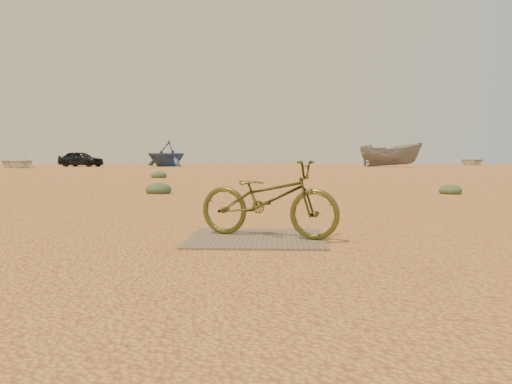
{
  "coord_description": "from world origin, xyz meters",
  "views": [
    {
      "loc": [
        0.16,
        -4.98,
        0.87
      ],
      "look_at": [
        -0.07,
        0.23,
        0.5
      ],
      "focal_mm": 35.0,
      "sensor_mm": 36.0,
      "label": 1
    }
  ],
  "objects_px": {
    "boat_mid_right": "(390,155)",
    "car": "(81,159)",
    "bicycle": "(268,199)",
    "boat_near_left": "(17,162)",
    "boat_far_left": "(167,153)",
    "boat_far_right": "(472,161)",
    "plywood_board": "(256,238)"
  },
  "relations": [
    {
      "from": "boat_near_left",
      "to": "boat_mid_right",
      "type": "xyz_separation_m",
      "value": [
        31.47,
        4.94,
        0.58
      ]
    },
    {
      "from": "plywood_board",
      "to": "boat_mid_right",
      "type": "height_order",
      "value": "boat_mid_right"
    },
    {
      "from": "boat_far_left",
      "to": "boat_far_right",
      "type": "relative_size",
      "value": 0.96
    },
    {
      "from": "car",
      "to": "boat_far_left",
      "type": "distance_m",
      "value": 7.82
    },
    {
      "from": "bicycle",
      "to": "boat_near_left",
      "type": "bearing_deg",
      "value": 51.07
    },
    {
      "from": "bicycle",
      "to": "boat_mid_right",
      "type": "distance_m",
      "value": 41.1
    },
    {
      "from": "boat_near_left",
      "to": "boat_far_right",
      "type": "relative_size",
      "value": 0.96
    },
    {
      "from": "boat_mid_right",
      "to": "boat_near_left",
      "type": "bearing_deg",
      "value": 122.77
    },
    {
      "from": "plywood_board",
      "to": "boat_far_left",
      "type": "height_order",
      "value": "boat_far_left"
    },
    {
      "from": "boat_mid_right",
      "to": "boat_far_right",
      "type": "bearing_deg",
      "value": -22.44
    },
    {
      "from": "plywood_board",
      "to": "boat_near_left",
      "type": "distance_m",
      "value": 40.87
    },
    {
      "from": "plywood_board",
      "to": "bicycle",
      "type": "relative_size",
      "value": 0.92
    },
    {
      "from": "boat_near_left",
      "to": "boat_far_left",
      "type": "xyz_separation_m",
      "value": [
        11.06,
        6.11,
        0.74
      ]
    },
    {
      "from": "car",
      "to": "boat_far_left",
      "type": "height_order",
      "value": "boat_far_left"
    },
    {
      "from": "bicycle",
      "to": "boat_near_left",
      "type": "distance_m",
      "value": 40.9
    },
    {
      "from": "car",
      "to": "boat_mid_right",
      "type": "height_order",
      "value": "boat_mid_right"
    },
    {
      "from": "bicycle",
      "to": "boat_far_left",
      "type": "xyz_separation_m",
      "value": [
        -10.28,
        41.0,
        0.79
      ]
    },
    {
      "from": "boat_mid_right",
      "to": "car",
      "type": "bearing_deg",
      "value": 113.78
    },
    {
      "from": "boat_far_left",
      "to": "car",
      "type": "bearing_deg",
      "value": -138.99
    },
    {
      "from": "boat_near_left",
      "to": "boat_far_right",
      "type": "bearing_deg",
      "value": -23.22
    },
    {
      "from": "bicycle",
      "to": "boat_far_right",
      "type": "bearing_deg",
      "value": -3.3
    },
    {
      "from": "plywood_board",
      "to": "car",
      "type": "relative_size",
      "value": 0.34
    },
    {
      "from": "bicycle",
      "to": "boat_mid_right",
      "type": "xyz_separation_m",
      "value": [
        10.13,
        39.83,
        0.63
      ]
    },
    {
      "from": "boat_mid_right",
      "to": "boat_far_left",
      "type": "bearing_deg",
      "value": 110.55
    },
    {
      "from": "boat_near_left",
      "to": "boat_mid_right",
      "type": "height_order",
      "value": "boat_mid_right"
    },
    {
      "from": "boat_near_left",
      "to": "boat_far_right",
      "type": "distance_m",
      "value": 45.55
    },
    {
      "from": "plywood_board",
      "to": "car",
      "type": "xyz_separation_m",
      "value": [
        -17.87,
        39.9,
        0.7
      ]
    },
    {
      "from": "boat_far_right",
      "to": "boat_near_left",
      "type": "bearing_deg",
      "value": -144.76
    },
    {
      "from": "car",
      "to": "boat_far_right",
      "type": "height_order",
      "value": "car"
    },
    {
      "from": "bicycle",
      "to": "boat_far_left",
      "type": "height_order",
      "value": "boat_far_left"
    },
    {
      "from": "plywood_board",
      "to": "boat_far_left",
      "type": "distance_m",
      "value": 42.3
    },
    {
      "from": "bicycle",
      "to": "boat_far_left",
      "type": "bearing_deg",
      "value": 33.7
    }
  ]
}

